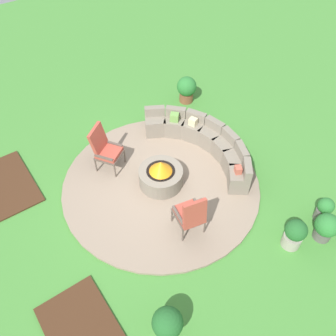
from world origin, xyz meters
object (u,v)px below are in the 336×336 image
curved_stone_bench (203,141)px  lounge_chair_front_left (105,148)px  potted_plant_0 (324,209)px  potted_plant_4 (295,234)px  potted_plant_1 (326,227)px  fire_pit (161,175)px  potted_plant_3 (187,89)px  potted_plant_2 (167,324)px  lounge_chair_front_right (191,214)px

curved_stone_bench → lounge_chair_front_left: bearing=-112.4°
curved_stone_bench → potted_plant_0: 3.16m
potted_plant_0 → lounge_chair_front_left: bearing=-142.7°
potted_plant_0 → potted_plant_4: size_ratio=0.85×
potted_plant_1 → potted_plant_4: bearing=-110.8°
fire_pit → lounge_chair_front_left: lounge_chair_front_left is taller
potted_plant_1 → potted_plant_3: (-5.32, 0.49, 0.06)m
lounge_chair_front_left → potted_plant_2: size_ratio=1.59×
fire_pit → potted_plant_1: fire_pit is taller
potted_plant_0 → potted_plant_4: 1.02m
lounge_chair_front_left → potted_plant_0: size_ratio=1.88×
lounge_chair_front_left → potted_plant_0: (3.97, 3.03, -0.31)m
curved_stone_bench → lounge_chair_front_left: 2.42m
potted_plant_4 → lounge_chair_front_right: bearing=-133.7°
lounge_chair_front_left → potted_plant_1: lounge_chair_front_left is taller
potted_plant_1 → potted_plant_4: potted_plant_4 is taller
potted_plant_3 → lounge_chair_front_right: bearing=-36.1°
lounge_chair_front_right → potted_plant_1: (1.68, 2.16, -0.24)m
curved_stone_bench → potted_plant_4: bearing=-3.8°
lounge_chair_front_left → potted_plant_4: (4.04, 2.01, -0.25)m
potted_plant_0 → potted_plant_3: bearing=178.4°
potted_plant_3 → potted_plant_2: bearing=-39.8°
potted_plant_2 → potted_plant_3: (-5.05, 4.20, 0.03)m
fire_pit → potted_plant_2: (2.81, -1.78, 0.07)m
lounge_chair_front_left → potted_plant_4: bearing=82.4°
potted_plant_2 → curved_stone_bench: bearing=133.6°
potted_plant_1 → potted_plant_2: potted_plant_2 is taller
fire_pit → curved_stone_bench: 1.51m
lounge_chair_front_right → potted_plant_3: (-3.64, 2.65, -0.18)m
curved_stone_bench → lounge_chair_front_right: 2.42m
fire_pit → potted_plant_3: bearing=132.8°
fire_pit → potted_plant_4: (2.83, 1.27, 0.06)m
potted_plant_4 → potted_plant_1: bearing=69.2°
potted_plant_4 → curved_stone_bench: bearing=176.2°
curved_stone_bench → lounge_chair_front_right: size_ratio=3.07×
potted_plant_0 → potted_plant_1: 0.48m
lounge_chair_front_right → potted_plant_4: (1.43, 1.50, -0.22)m
fire_pit → lounge_chair_front_right: bearing=-9.3°
curved_stone_bench → potted_plant_3: (-1.94, 0.94, 0.07)m
lounge_chair_front_right → potted_plant_2: 2.11m
fire_pit → potted_plant_3: potted_plant_3 is taller
lounge_chair_front_right → potted_plant_4: 2.08m
potted_plant_0 → potted_plant_3: size_ratio=0.79×
potted_plant_2 → potted_plant_3: size_ratio=0.94×
lounge_chair_front_right → potted_plant_2: bearing=-126.8°
potted_plant_2 → potted_plant_4: 3.05m
curved_stone_bench → potted_plant_2: size_ratio=4.46×
fire_pit → potted_plant_4: size_ratio=1.38×
potted_plant_3 → potted_plant_4: potted_plant_3 is taller
lounge_chair_front_right → fire_pit: bearing=91.6°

